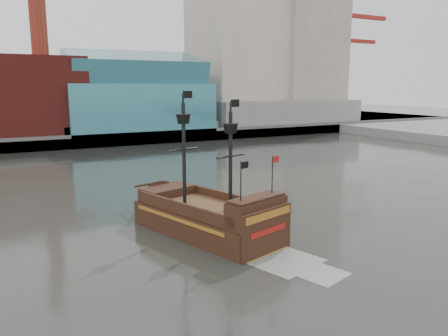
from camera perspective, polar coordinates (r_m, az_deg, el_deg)
ground at (r=30.27m, az=10.20°, el=-11.90°), size 400.00×400.00×0.00m
promenade_far at (r=115.67m, az=-19.13°, el=4.84°), size 220.00×60.00×2.00m
seawall at (r=86.75m, az=-16.07°, el=3.46°), size 220.00×1.00×2.60m
skyline at (r=109.59m, az=-16.46°, el=17.05°), size 149.00×45.00×62.00m
crane_a at (r=141.72m, az=15.31°, el=13.35°), size 22.50×4.00×32.25m
crane_b at (r=155.42m, az=15.33°, el=11.77°), size 19.10×4.00×26.25m
pirate_ship at (r=34.60m, az=-2.11°, el=-6.91°), size 9.16×16.70×11.98m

